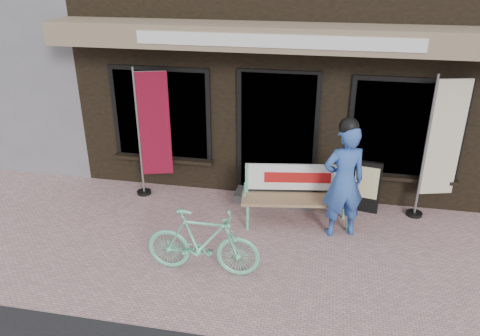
% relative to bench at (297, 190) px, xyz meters
% --- Properties ---
extents(ground, '(70.00, 70.00, 0.00)m').
position_rel_bench_xyz_m(ground, '(-0.43, -1.16, -0.54)').
color(ground, '#BF9292').
rests_on(ground, ground).
extents(storefront, '(7.00, 6.77, 6.00)m').
position_rel_bench_xyz_m(storefront, '(-0.43, 3.80, 2.45)').
color(storefront, black).
rests_on(storefront, ground).
extents(bench, '(1.75, 0.69, 0.92)m').
position_rel_bench_xyz_m(bench, '(0.00, 0.00, 0.00)').
color(bench, '#6CD3A4').
rests_on(bench, ground).
extents(person, '(0.73, 0.61, 1.83)m').
position_rel_bench_xyz_m(person, '(0.66, -0.24, 0.36)').
color(person, '#3258AD').
rests_on(person, ground).
extents(bicycle, '(1.51, 0.44, 0.91)m').
position_rel_bench_xyz_m(bicycle, '(-1.08, -1.54, -0.09)').
color(bicycle, '#6CD3A4').
rests_on(bicycle, ground).
extents(nobori_red, '(0.66, 0.32, 2.23)m').
position_rel_bench_xyz_m(nobori_red, '(-2.49, 0.49, 0.61)').
color(nobori_red, gray).
rests_on(nobori_red, ground).
extents(nobori_cream, '(0.68, 0.32, 2.30)m').
position_rel_bench_xyz_m(nobori_cream, '(2.08, 0.61, 0.64)').
color(nobori_cream, gray).
rests_on(nobori_cream, ground).
extents(menu_stand, '(0.44, 0.17, 0.87)m').
position_rel_bench_xyz_m(menu_stand, '(1.06, 0.54, -0.09)').
color(menu_stand, black).
rests_on(menu_stand, ground).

